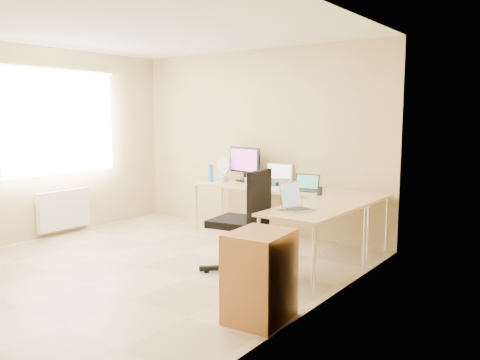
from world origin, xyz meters
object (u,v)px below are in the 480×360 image
Objects in this scene: desk_fan at (226,169)px; mug at (248,181)px; keyboard at (269,188)px; cabinet at (260,277)px; laptop_black at (305,183)px; water_bottle at (211,173)px; laptop_center at (279,173)px; monitor at (245,164)px; office_chair at (238,226)px; desk_return at (315,242)px; desk_main at (284,215)px; laptop_return at (297,199)px.

mug is at bearing -10.15° from desk_fan.
keyboard is 2.48m from cabinet.
laptop_black is 1.29× the size of water_bottle.
laptop_black is (0.55, -0.26, -0.06)m from laptop_center.
monitor is 1.16m from laptop_black.
office_chair is (0.38, -1.19, -0.24)m from keyboard.
desk_return is at bearing 91.84° from cabinet.
water_bottle reaches higher than desk_main.
laptop_return is (1.11, -1.44, -0.06)m from laptop_center.
desk_main is 2.36× the size of office_chair.
monitor is 0.33m from mug.
laptop_black is 0.73× the size of keyboard.
mug is (-0.94, 0.08, -0.06)m from laptop_black.
water_bottle is 0.23× the size of office_chair.
desk_fan is 0.93× the size of laptop_return.
laptop_return is (2.02, -1.44, -0.04)m from desk_fan.
mug is 0.08× the size of office_chair.
keyboard is at bearing -20.47° from mug.
desk_fan reaches higher than desk_return.
desk_fan is 2.09m from office_chair.
laptop_return reaches higher than keyboard.
desk_return is 0.83m from office_chair.
laptop_black is (-0.64, 0.94, 0.47)m from desk_return.
desk_fan reaches higher than mug.
desk_return is at bearing 1.12° from laptop_return.
desk_return is at bearing -32.71° from mug.
keyboard is at bearing -0.36° from water_bottle.
monitor reaches higher than laptop_black.
laptop_center is 0.32× the size of office_chair.
keyboard is (-1.12, 0.84, 0.38)m from desk_return.
laptop_black is at bearing 124.40° from desk_return.
monitor is 1.62× the size of laptop_center.
water_bottle is (-0.52, -0.16, 0.08)m from mug.
desk_return is (0.98, -1.00, 0.00)m from desk_main.
mug is 0.12× the size of cabinet.
desk_main is 1.40m from desk_return.
laptop_black reaches higher than cabinet.
water_bottle reaches higher than mug.
water_bottle is 0.82× the size of desk_fan.
desk_return is 1.72× the size of cabinet.
laptop_black is at bearing 3.42° from water_bottle.
office_chair reaches higher than laptop_black.
desk_return is 2.22m from monitor.
laptop_center is at bearing 56.35° from laptop_return.
laptop_black is 0.50m from keyboard.
monitor is at bearing 161.89° from laptop_black.
desk_fan reaches higher than laptop_center.
monitor reaches higher than mug.
cabinet is at bearing -38.04° from desk_fan.
desk_fan is at bearing -169.01° from monitor.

